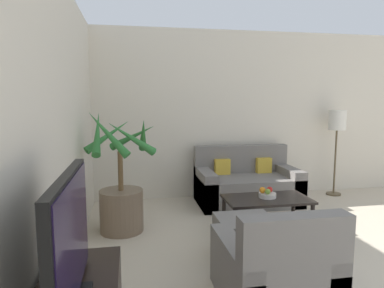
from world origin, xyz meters
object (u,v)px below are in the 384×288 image
(apple_green, at_px, (268,192))
(ottoman, at_px, (245,237))
(sofa_loveseat, at_px, (247,185))
(armchair, at_px, (273,273))
(fruit_bowl, at_px, (267,195))
(apple_red, at_px, (270,190))
(television, at_px, (70,240))
(potted_palm, at_px, (121,194))
(orange_fruit, at_px, (262,190))
(floor_lamp, at_px, (337,126))
(coffee_table, at_px, (267,202))

(apple_green, bearing_deg, ottoman, -127.88)
(sofa_loveseat, height_order, apple_green, sofa_loveseat)
(armchair, relative_size, ottoman, 1.53)
(fruit_bowl, distance_m, apple_red, 0.07)
(television, relative_size, potted_palm, 0.64)
(television, xyz_separation_m, orange_fruit, (1.91, 2.16, -0.40))
(potted_palm, bearing_deg, armchair, -56.09)
(floor_lamp, relative_size, ottoman, 2.48)
(coffee_table, xyz_separation_m, apple_green, (-0.01, -0.04, 0.14))
(sofa_loveseat, xyz_separation_m, ottoman, (-0.63, -1.76, -0.08))
(apple_red, xyz_separation_m, apple_green, (-0.05, -0.07, -0.00))
(television, height_order, sofa_loveseat, television)
(floor_lamp, height_order, coffee_table, floor_lamp)
(armchair, bearing_deg, apple_green, 69.04)
(fruit_bowl, height_order, ottoman, fruit_bowl)
(apple_red, height_order, armchair, armchair)
(sofa_loveseat, relative_size, apple_green, 22.91)
(potted_palm, xyz_separation_m, armchair, (1.19, -1.76, -0.20))
(coffee_table, relative_size, armchair, 1.20)
(apple_green, relative_size, orange_fruit, 0.89)
(television, xyz_separation_m, apple_green, (1.95, 2.09, -0.40))
(potted_palm, bearing_deg, coffee_table, -7.35)
(coffee_table, bearing_deg, potted_palm, 172.65)
(floor_lamp, bearing_deg, apple_red, -144.13)
(floor_lamp, bearing_deg, sofa_loveseat, -173.82)
(fruit_bowl, bearing_deg, coffee_table, -121.64)
(television, height_order, apple_green, television)
(coffee_table, bearing_deg, floor_lamp, 35.88)
(sofa_loveseat, bearing_deg, potted_palm, -155.91)
(television, distance_m, ottoman, 2.15)
(potted_palm, distance_m, apple_red, 1.82)
(television, relative_size, sofa_loveseat, 0.62)
(apple_green, distance_m, ottoman, 0.87)
(potted_palm, xyz_separation_m, floor_lamp, (3.49, 1.01, 0.70))
(television, bearing_deg, floor_lamp, 42.51)
(sofa_loveseat, bearing_deg, television, -122.94)
(apple_red, relative_size, apple_green, 1.11)
(television, relative_size, fruit_bowl, 4.41)
(potted_palm, relative_size, apple_red, 20.10)
(coffee_table, relative_size, apple_red, 14.20)
(fruit_bowl, bearing_deg, floor_lamp, 35.65)
(television, bearing_deg, potted_palm, 85.35)
(apple_red, height_order, orange_fruit, orange_fruit)
(floor_lamp, relative_size, apple_red, 19.24)
(television, distance_m, potted_palm, 2.40)
(television, relative_size, armchair, 1.08)
(sofa_loveseat, xyz_separation_m, floor_lamp, (1.61, 0.17, 0.88))
(fruit_bowl, bearing_deg, television, -132.56)
(television, xyz_separation_m, sofa_loveseat, (2.07, 3.20, -0.59))
(fruit_bowl, relative_size, armchair, 0.25)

